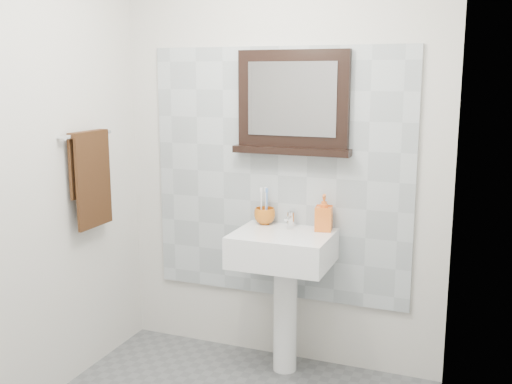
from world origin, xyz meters
TOP-DOWN VIEW (x-y plane):
  - back_wall at (0.00, 1.10)m, footprint 2.00×0.01m
  - front_wall at (0.00, -1.10)m, footprint 2.00×0.01m
  - left_wall at (-1.00, 0.00)m, footprint 0.01×2.20m
  - right_wall at (1.00, 0.00)m, footprint 0.01×2.20m
  - splashback at (0.00, 1.09)m, footprint 1.60×0.02m
  - pedestal_sink at (0.11, 0.87)m, footprint 0.55×0.44m
  - toothbrush_cup at (-0.06, 1.02)m, footprint 0.16×0.16m
  - toothbrushes at (-0.06, 1.02)m, footprint 0.05×0.04m
  - soap_dispenser at (0.31, 1.00)m, footprint 0.11×0.11m
  - framed_mirror at (0.09, 1.06)m, footprint 0.70×0.11m
  - towel_bar at (-0.95, 0.54)m, footprint 0.07×0.40m
  - hand_towel at (-0.94, 0.54)m, footprint 0.06×0.30m

SIDE VIEW (x-z plane):
  - pedestal_sink at x=0.11m, z-range 0.20..1.16m
  - toothbrush_cup at x=-0.06m, z-range 0.86..0.96m
  - soap_dispenser at x=0.31m, z-range 0.86..1.07m
  - toothbrushes at x=-0.06m, z-range 0.88..1.09m
  - splashback at x=0.00m, z-range 0.40..1.90m
  - hand_towel at x=-0.94m, z-range 0.92..1.47m
  - back_wall at x=0.00m, z-range 0.00..2.50m
  - front_wall at x=0.00m, z-range 0.00..2.50m
  - left_wall at x=-1.00m, z-range 0.00..2.50m
  - right_wall at x=1.00m, z-range 0.00..2.50m
  - towel_bar at x=-0.95m, z-range 1.39..1.42m
  - framed_mirror at x=0.09m, z-range 1.27..1.86m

